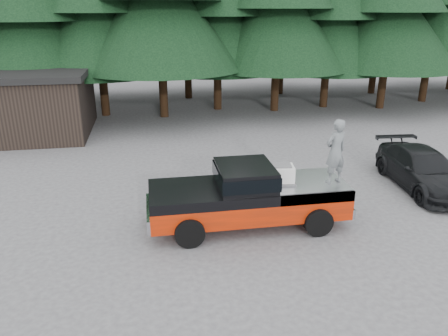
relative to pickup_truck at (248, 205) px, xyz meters
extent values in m
plane|color=#464649|center=(-0.86, -0.04, -0.67)|extent=(120.00, 120.00, 0.00)
cube|color=black|center=(-0.10, 0.00, 0.96)|extent=(1.66, 1.90, 0.59)
cube|color=silver|center=(0.98, -0.03, 0.91)|extent=(0.80, 0.70, 0.50)
imported|color=slate|center=(2.51, -0.28, 1.63)|extent=(0.81, 0.65, 1.92)
imported|color=black|center=(6.90, 1.78, 0.03)|extent=(2.28, 4.90, 1.38)
cube|color=black|center=(-9.86, 11.96, 0.83)|extent=(8.00, 6.00, 3.00)
cube|color=black|center=(-9.86, 11.96, 2.48)|extent=(8.40, 6.40, 0.30)
camera|label=1|loc=(-2.74, -11.56, 5.56)|focal=35.00mm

